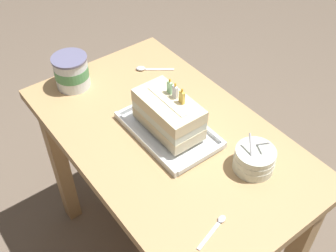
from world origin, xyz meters
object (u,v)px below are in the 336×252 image
at_px(foil_tray, 169,131).
at_px(ice_cream_tub, 71,71).
at_px(serving_spoon_by_bowls, 217,225).
at_px(bowl_stack, 254,159).
at_px(serving_spoon_near_tray, 145,69).
at_px(birthday_cake, 169,114).

height_order(foil_tray, ice_cream_tub, ice_cream_tub).
bearing_deg(ice_cream_tub, serving_spoon_by_bowls, 1.26).
bearing_deg(bowl_stack, ice_cream_tub, -160.62).
relative_size(ice_cream_tub, serving_spoon_near_tray, 0.99).
relative_size(foil_tray, serving_spoon_near_tray, 2.59).
distance_m(foil_tray, serving_spoon_near_tray, 0.36).
height_order(foil_tray, birthday_cake, birthday_cake).
bearing_deg(foil_tray, ice_cream_tub, -162.57).
bearing_deg(serving_spoon_by_bowls, ice_cream_tub, -178.74).
bearing_deg(ice_cream_tub, bowl_stack, 19.38).
relative_size(foil_tray, birthday_cake, 1.45).
height_order(ice_cream_tub, serving_spoon_by_bowls, ice_cream_tub).
relative_size(foil_tray, bowl_stack, 2.70).
distance_m(ice_cream_tub, serving_spoon_by_bowls, 0.78).
bearing_deg(ice_cream_tub, serving_spoon_near_tray, 73.27).
bearing_deg(serving_spoon_by_bowls, birthday_cake, 162.54).
distance_m(birthday_cake, serving_spoon_by_bowls, 0.39).
relative_size(ice_cream_tub, serving_spoon_by_bowls, 1.02).
bearing_deg(birthday_cake, serving_spoon_by_bowls, -17.46).
xyz_separation_m(foil_tray, ice_cream_tub, (-0.41, -0.13, 0.06)).
bearing_deg(foil_tray, birthday_cake, 90.00).
height_order(foil_tray, bowl_stack, bowl_stack).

